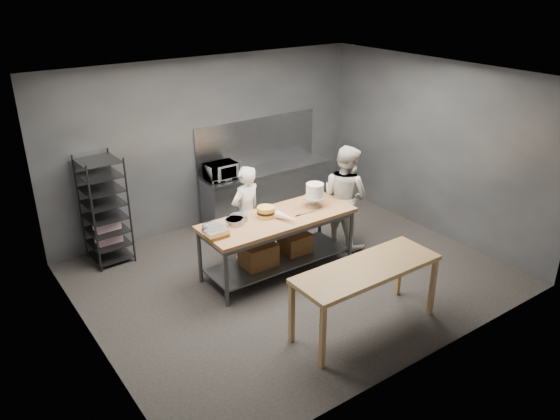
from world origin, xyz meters
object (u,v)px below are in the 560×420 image
Objects in this scene: chef_behind at (246,213)px; microwave at (221,171)px; layer_cake at (266,212)px; work_table at (277,238)px; frosted_cake_stand at (315,192)px; near_counter at (367,273)px; chef_right at (345,196)px; speed_rack at (105,211)px.

microwave is (0.30, 1.29, 0.27)m from chef_behind.
chef_behind is 0.59m from layer_cake.
work_table is 1.54× the size of chef_behind.
chef_behind is 1.14m from frosted_cake_stand.
chef_right reaches higher than near_counter.
layer_cake is (-0.22, 1.95, 0.19)m from near_counter.
speed_rack is at bearing 136.60° from layer_cake.
chef_right is 2.25m from microwave.
layer_cake is at bearing -98.68° from microwave.
microwave is at bearing 26.12° from chef_right.
work_table is 1.38× the size of chef_right.
chef_behind is (1.84, -1.21, -0.07)m from speed_rack.
near_counter is 2.51m from chef_behind.
frosted_cake_stand reaches higher than microwave.
chef_right is 1.60m from layer_cake.
chef_right is at bearing -26.67° from speed_rack.
near_counter is 3.79m from microwave.
work_table is 0.93m from frosted_cake_stand.
frosted_cake_stand is (0.63, 1.85, 0.35)m from near_counter.
chef_behind is 1.35m from microwave.
microwave is 1.86m from layer_cake.
microwave is (-1.32, 1.81, 0.18)m from chef_right.
frosted_cake_stand is at bearing 71.26° from near_counter.
layer_cake is at bearing 96.37° from near_counter.
speed_rack reaches higher than work_table.
microwave is (2.13, 0.08, 0.19)m from speed_rack.
speed_rack is (-2.07, 3.71, 0.04)m from near_counter.
speed_rack reaches higher than frosted_cake_stand.
near_counter is at bearing -90.94° from microwave.
near_counter is 1.15× the size of chef_right.
microwave is (0.06, 3.79, 0.24)m from near_counter.
chef_right is 6.56× the size of layer_cake.
chef_right is 0.81m from frosted_cake_stand.
layer_cake is (-1.60, -0.02, 0.13)m from chef_right.
near_counter is at bearing 83.05° from chef_behind.
work_table is at bearing -37.82° from layer_cake.
near_counter is at bearing -83.63° from layer_cake.
work_table is 1.87m from near_counter.
speed_rack is at bearing 136.93° from work_table.
work_table is 0.69m from chef_behind.
microwave reaches higher than work_table.
frosted_cake_stand is at bearing -73.73° from microwave.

